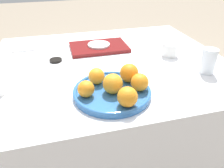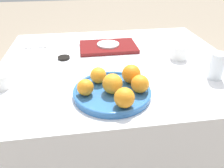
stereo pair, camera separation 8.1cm
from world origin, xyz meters
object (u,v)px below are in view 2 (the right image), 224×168
object	(u,v)px
orange_0	(131,74)
orange_1	(112,84)
orange_5	(140,84)
fruit_platter	(112,92)
serving_tray	(108,47)
orange_4	(85,87)
orange_2	(98,75)
cup_1	(0,80)
orange_3	(124,98)
side_plate	(108,44)
cup_0	(179,52)
soy_dish	(64,58)
water_glass	(217,66)
napkin	(37,43)

from	to	relation	value
orange_0	orange_1	bearing A→B (deg)	-143.14
orange_0	orange_5	distance (m)	0.08
fruit_platter	serving_tray	size ratio (longest dim) A/B	0.94
orange_1	orange_4	distance (m)	0.10
orange_2	cup_1	bearing A→B (deg)	172.24
orange_3	side_plate	world-z (taller)	orange_3
cup_0	soy_dish	world-z (taller)	cup_0
orange_5	cup_1	size ratio (longest dim) A/B	0.79
water_glass	cup_1	xyz separation A→B (m)	(-0.94, 0.06, -0.03)
orange_3	side_plate	bearing A→B (deg)	87.85
orange_1	orange_5	distance (m)	0.11
orange_4	fruit_platter	bearing A→B (deg)	6.00
orange_0	orange_1	world-z (taller)	same
orange_3	cup_0	xyz separation A→B (m)	(0.38, 0.40, -0.02)
orange_2	orange_4	bearing A→B (deg)	-124.21
cup_1	soy_dish	bearing A→B (deg)	44.93
side_plate	orange_5	bearing A→B (deg)	-83.79
orange_2	water_glass	world-z (taller)	water_glass
orange_1	serving_tray	distance (m)	0.51
orange_0	serving_tray	bearing A→B (deg)	95.06
orange_2	orange_4	xyz separation A→B (m)	(-0.06, -0.08, -0.00)
orange_1	serving_tray	world-z (taller)	orange_1
fruit_platter	orange_0	distance (m)	0.11
orange_3	water_glass	size ratio (longest dim) A/B	0.62
soy_dish	orange_3	bearing A→B (deg)	-64.48
serving_tray	napkin	xyz separation A→B (m)	(-0.43, 0.13, -0.01)
orange_2	orange_5	distance (m)	0.18
side_plate	cup_0	size ratio (longest dim) A/B	1.48
soy_dish	fruit_platter	bearing A→B (deg)	-61.65
orange_0	serving_tray	xyz separation A→B (m)	(-0.04, 0.44, -0.05)
side_plate	cup_1	distance (m)	0.62
napkin	soy_dish	distance (m)	0.30
orange_0	orange_4	xyz separation A→B (m)	(-0.19, -0.07, -0.01)
side_plate	cup_0	distance (m)	0.41
orange_0	orange_3	distance (m)	0.17
orange_1	napkin	size ratio (longest dim) A/B	0.55
orange_1	orange_4	xyz separation A→B (m)	(-0.10, 0.00, -0.01)
orange_4	side_plate	distance (m)	0.53
orange_0	orange_4	bearing A→B (deg)	-161.06
orange_0	orange_2	size ratio (longest dim) A/B	1.16
orange_1	orange_5	bearing A→B (deg)	-5.81
soy_dish	orange_4	bearing A→B (deg)	-75.53
orange_2	orange_5	xyz separation A→B (m)	(0.15, -0.10, 0.00)
orange_1	water_glass	distance (m)	0.49
napkin	serving_tray	bearing A→B (deg)	-17.32
orange_2	water_glass	size ratio (longest dim) A/B	0.57
orange_2	fruit_platter	bearing A→B (deg)	-57.54
water_glass	soy_dish	distance (m)	0.75
orange_5	cup_0	size ratio (longest dim) A/B	0.81
serving_tray	side_plate	size ratio (longest dim) A/B	2.55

